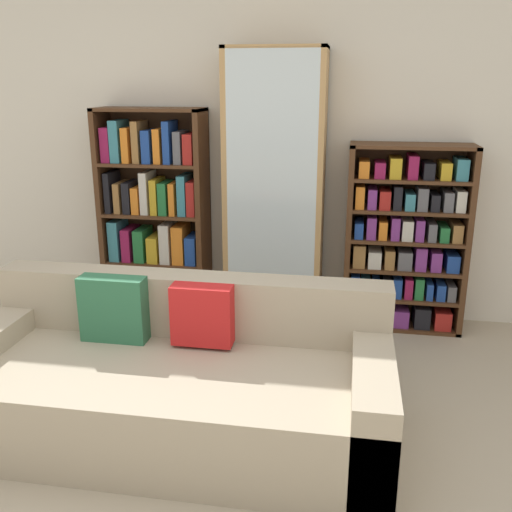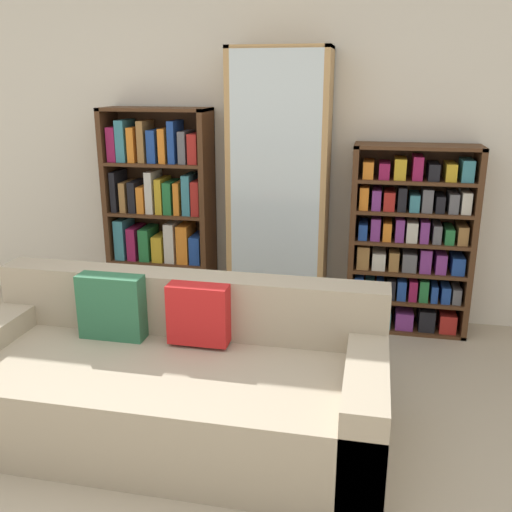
% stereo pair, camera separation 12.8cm
% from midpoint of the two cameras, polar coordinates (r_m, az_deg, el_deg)
% --- Properties ---
extents(wall_back, '(6.52, 0.06, 2.70)m').
position_cam_midpoint_polar(wall_back, '(4.40, -0.89, 11.58)').
color(wall_back, silver).
rests_on(wall_back, ground).
extents(couch, '(2.20, 0.95, 0.78)m').
position_cam_midpoint_polar(couch, '(3.07, -9.35, -12.49)').
color(couch, tan).
rests_on(couch, ground).
extents(bookshelf_left, '(0.82, 0.32, 1.59)m').
position_cam_midpoint_polar(bookshelf_left, '(4.51, -10.88, 3.80)').
color(bookshelf_left, '#4C2D19').
rests_on(bookshelf_left, ground).
extents(display_cabinet, '(0.71, 0.36, 2.01)m').
position_cam_midpoint_polar(display_cabinet, '(4.21, 1.01, 6.49)').
color(display_cabinet, tan).
rests_on(display_cabinet, ground).
extents(bookshelf_right, '(0.86, 0.32, 1.36)m').
position_cam_midpoint_polar(bookshelf_right, '(4.27, 13.85, 1.39)').
color(bookshelf_right, '#4C2D19').
rests_on(bookshelf_right, ground).
extents(wine_bottle, '(0.08, 0.08, 0.40)m').
position_cam_midpoint_polar(wine_bottle, '(3.70, 9.13, -8.97)').
color(wine_bottle, '#143819').
rests_on(wine_bottle, ground).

